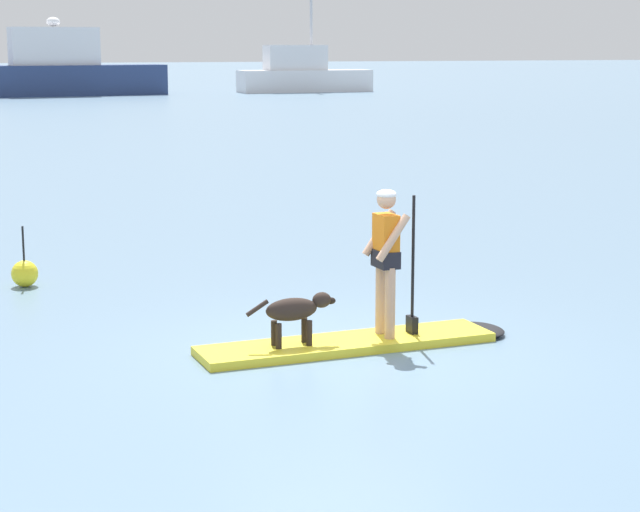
# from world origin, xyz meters

# --- Properties ---
(ground_plane) EXTENTS (400.00, 400.00, 0.00)m
(ground_plane) POSITION_xyz_m (0.00, 0.00, 0.00)
(ground_plane) COLOR slate
(paddleboard) EXTENTS (3.81, 1.02, 0.10)m
(paddleboard) POSITION_xyz_m (0.23, 0.02, 0.05)
(paddleboard) COLOR yellow
(paddleboard) RESTS_ON ground_plane
(person_paddler) EXTENTS (0.62, 0.50, 1.72)m
(person_paddler) POSITION_xyz_m (0.50, 0.03, 1.09)
(person_paddler) COLOR tan
(person_paddler) RESTS_ON paddleboard
(dog) EXTENTS (1.08, 0.26, 0.58)m
(dog) POSITION_xyz_m (-0.62, -0.04, 0.50)
(dog) COLOR #2D231E
(dog) RESTS_ON paddleboard
(moored_boat_center) EXTENTS (13.02, 4.18, 5.16)m
(moored_boat_center) POSITION_xyz_m (3.02, 66.11, 1.69)
(moored_boat_center) COLOR navy
(moored_boat_center) RESTS_ON ground_plane
(moored_boat_far_starboard) EXTENTS (9.66, 2.87, 9.49)m
(moored_boat_far_starboard) POSITION_xyz_m (19.81, 66.99, 1.27)
(moored_boat_far_starboard) COLOR white
(moored_boat_far_starboard) RESTS_ON ground_plane
(marker_buoy) EXTENTS (0.38, 0.38, 0.88)m
(marker_buoy) POSITION_xyz_m (-3.32, 4.58, 0.20)
(marker_buoy) COLOR yellow
(marker_buoy) RESTS_ON ground_plane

